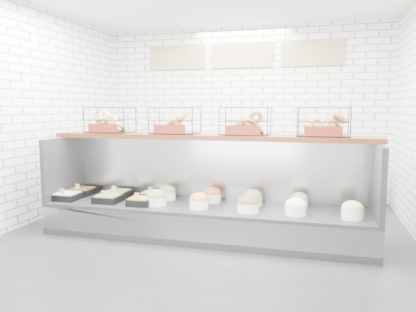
% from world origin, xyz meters
% --- Properties ---
extents(ground, '(5.50, 5.50, 0.00)m').
position_xyz_m(ground, '(0.00, 0.00, 0.00)').
color(ground, black).
rests_on(ground, ground).
extents(room_shell, '(5.02, 5.51, 3.01)m').
position_xyz_m(room_shell, '(0.00, 0.60, 2.06)').
color(room_shell, white).
rests_on(room_shell, ground).
extents(display_case, '(4.00, 0.90, 1.20)m').
position_xyz_m(display_case, '(-0.01, 0.34, 0.33)').
color(display_case, black).
rests_on(display_case, ground).
extents(bagel_shelf, '(4.10, 0.50, 0.40)m').
position_xyz_m(bagel_shelf, '(-0.00, 0.52, 1.38)').
color(bagel_shelf, '#411B0E').
rests_on(bagel_shelf, display_case).
extents(prep_counter, '(4.00, 0.60, 1.20)m').
position_xyz_m(prep_counter, '(-0.01, 2.43, 0.47)').
color(prep_counter, '#93969B').
rests_on(prep_counter, ground).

